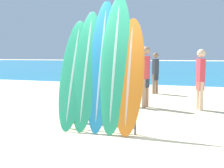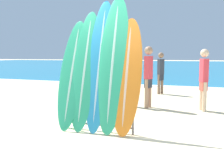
{
  "view_description": "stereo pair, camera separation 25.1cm",
  "coord_description": "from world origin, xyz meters",
  "px_view_note": "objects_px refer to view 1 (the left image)",
  "views": [
    {
      "loc": [
        1.41,
        -4.36,
        1.44
      ],
      "look_at": [
        -0.35,
        1.01,
        0.82
      ],
      "focal_mm": 42.0,
      "sensor_mm": 36.0,
      "label": 1
    },
    {
      "loc": [
        1.65,
        -4.28,
        1.44
      ],
      "look_at": [
        -0.35,
        1.01,
        0.82
      ],
      "focal_mm": 42.0,
      "sensor_mm": 36.0,
      "label": 2
    }
  ],
  "objects_px": {
    "surfboard_rack": "(99,108)",
    "surfboard_slot_0": "(73,74)",
    "surfboard_slot_1": "(86,70)",
    "person_near_water": "(116,73)",
    "surfboard_slot_2": "(101,65)",
    "surfboard_slot_4": "(129,76)",
    "person_far_right": "(155,71)",
    "person_mid_beach": "(200,77)",
    "surfboard_slot_3": "(115,63)",
    "person_far_left": "(146,74)"
  },
  "relations": [
    {
      "from": "person_near_water",
      "to": "surfboard_rack",
      "type": "bearing_deg",
      "value": 126.05
    },
    {
      "from": "person_far_left",
      "to": "person_near_water",
      "type": "bearing_deg",
      "value": -86.21
    },
    {
      "from": "surfboard_slot_2",
      "to": "person_near_water",
      "type": "xyz_separation_m",
      "value": [
        -0.5,
        2.57,
        -0.34
      ]
    },
    {
      "from": "surfboard_slot_4",
      "to": "person_far_left",
      "type": "bearing_deg",
      "value": 94.0
    },
    {
      "from": "surfboard_slot_0",
      "to": "surfboard_slot_2",
      "type": "xyz_separation_m",
      "value": [
        0.58,
        0.03,
        0.18
      ]
    },
    {
      "from": "surfboard_slot_3",
      "to": "person_far_right",
      "type": "distance_m",
      "value": 5.21
    },
    {
      "from": "surfboard_rack",
      "to": "surfboard_slot_1",
      "type": "xyz_separation_m",
      "value": [
        -0.29,
        0.08,
        0.73
      ]
    },
    {
      "from": "person_mid_beach",
      "to": "surfboard_slot_4",
      "type": "bearing_deg",
      "value": 127.93
    },
    {
      "from": "surfboard_slot_2",
      "to": "surfboard_slot_3",
      "type": "xyz_separation_m",
      "value": [
        0.28,
        -0.01,
        0.03
      ]
    },
    {
      "from": "surfboard_slot_4",
      "to": "surfboard_rack",
      "type": "bearing_deg",
      "value": -175.93
    },
    {
      "from": "surfboard_slot_3",
      "to": "surfboard_slot_1",
      "type": "bearing_deg",
      "value": -179.02
    },
    {
      "from": "person_near_water",
      "to": "person_far_left",
      "type": "bearing_deg",
      "value": -163.07
    },
    {
      "from": "surfboard_slot_2",
      "to": "surfboard_slot_4",
      "type": "xyz_separation_m",
      "value": [
        0.57,
        -0.06,
        -0.19
      ]
    },
    {
      "from": "surfboard_rack",
      "to": "surfboard_slot_1",
      "type": "distance_m",
      "value": 0.79
    },
    {
      "from": "surfboard_slot_0",
      "to": "surfboard_slot_1",
      "type": "bearing_deg",
      "value": 2.01
    },
    {
      "from": "surfboard_slot_4",
      "to": "person_near_water",
      "type": "xyz_separation_m",
      "value": [
        -1.07,
        2.64,
        -0.14
      ]
    },
    {
      "from": "person_near_water",
      "to": "person_mid_beach",
      "type": "bearing_deg",
      "value": -155.08
    },
    {
      "from": "surfboard_rack",
      "to": "surfboard_slot_4",
      "type": "bearing_deg",
      "value": 4.07
    },
    {
      "from": "surfboard_slot_2",
      "to": "surfboard_slot_0",
      "type": "bearing_deg",
      "value": -176.89
    },
    {
      "from": "surfboard_slot_2",
      "to": "surfboard_slot_4",
      "type": "bearing_deg",
      "value": -6.39
    },
    {
      "from": "surfboard_slot_2",
      "to": "surfboard_slot_4",
      "type": "height_order",
      "value": "surfboard_slot_2"
    },
    {
      "from": "surfboard_slot_0",
      "to": "surfboard_slot_1",
      "type": "height_order",
      "value": "surfboard_slot_1"
    },
    {
      "from": "person_near_water",
      "to": "person_far_right",
      "type": "xyz_separation_m",
      "value": [
        0.74,
        2.6,
        -0.08
      ]
    },
    {
      "from": "person_near_water",
      "to": "surfboard_slot_4",
      "type": "bearing_deg",
      "value": 137.74
    },
    {
      "from": "person_mid_beach",
      "to": "person_far_left",
      "type": "height_order",
      "value": "person_far_left"
    },
    {
      "from": "surfboard_rack",
      "to": "surfboard_slot_0",
      "type": "height_order",
      "value": "surfboard_slot_0"
    },
    {
      "from": "surfboard_slot_1",
      "to": "person_mid_beach",
      "type": "xyz_separation_m",
      "value": [
        2.12,
        2.56,
        -0.29
      ]
    },
    {
      "from": "surfboard_slot_0",
      "to": "surfboard_slot_2",
      "type": "bearing_deg",
      "value": 3.11
    },
    {
      "from": "surfboard_rack",
      "to": "surfboard_slot_3",
      "type": "xyz_separation_m",
      "value": [
        0.29,
        0.09,
        0.86
      ]
    },
    {
      "from": "person_mid_beach",
      "to": "person_far_right",
      "type": "relative_size",
      "value": 1.03
    },
    {
      "from": "person_near_water",
      "to": "person_mid_beach",
      "type": "xyz_separation_m",
      "value": [
        2.32,
        -0.03,
        -0.05
      ]
    },
    {
      "from": "surfboard_slot_0",
      "to": "person_near_water",
      "type": "relative_size",
      "value": 1.27
    },
    {
      "from": "surfboard_slot_0",
      "to": "surfboard_rack",
      "type": "bearing_deg",
      "value": -7.36
    },
    {
      "from": "surfboard_slot_1",
      "to": "surfboard_slot_3",
      "type": "xyz_separation_m",
      "value": [
        0.58,
        0.01,
        0.13
      ]
    },
    {
      "from": "surfboard_slot_1",
      "to": "person_near_water",
      "type": "relative_size",
      "value": 1.37
    },
    {
      "from": "surfboard_slot_2",
      "to": "person_far_right",
      "type": "xyz_separation_m",
      "value": [
        0.24,
        5.18,
        -0.42
      ]
    },
    {
      "from": "surfboard_slot_3",
      "to": "person_far_left",
      "type": "bearing_deg",
      "value": 87.35
    },
    {
      "from": "person_far_left",
      "to": "surfboard_slot_3",
      "type": "bearing_deg",
      "value": 9.88
    },
    {
      "from": "surfboard_slot_1",
      "to": "person_near_water",
      "type": "bearing_deg",
      "value": 94.45
    },
    {
      "from": "surfboard_rack",
      "to": "surfboard_slot_0",
      "type": "xyz_separation_m",
      "value": [
        -0.57,
        0.07,
        0.64
      ]
    },
    {
      "from": "surfboard_rack",
      "to": "surfboard_slot_0",
      "type": "bearing_deg",
      "value": 172.64
    },
    {
      "from": "person_far_right",
      "to": "person_mid_beach",
      "type": "bearing_deg",
      "value": -113.9
    },
    {
      "from": "surfboard_slot_0",
      "to": "surfboard_slot_4",
      "type": "relative_size",
      "value": 1.01
    },
    {
      "from": "surfboard_slot_3",
      "to": "surfboard_slot_4",
      "type": "height_order",
      "value": "surfboard_slot_3"
    },
    {
      "from": "surfboard_rack",
      "to": "person_far_left",
      "type": "relative_size",
      "value": 0.87
    },
    {
      "from": "surfboard_slot_2",
      "to": "person_far_left",
      "type": "bearing_deg",
      "value": 80.86
    },
    {
      "from": "surfboard_slot_4",
      "to": "person_mid_beach",
      "type": "height_order",
      "value": "surfboard_slot_4"
    },
    {
      "from": "surfboard_slot_0",
      "to": "person_mid_beach",
      "type": "height_order",
      "value": "surfboard_slot_0"
    },
    {
      "from": "surfboard_slot_3",
      "to": "person_near_water",
      "type": "distance_m",
      "value": 2.72
    },
    {
      "from": "surfboard_slot_2",
      "to": "person_near_water",
      "type": "bearing_deg",
      "value": 101.05
    }
  ]
}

